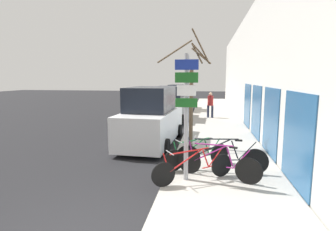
% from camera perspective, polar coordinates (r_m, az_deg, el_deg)
% --- Properties ---
extents(ground_plane, '(80.00, 80.00, 0.00)m').
position_cam_1_polar(ground_plane, '(15.19, 0.61, -2.34)').
color(ground_plane, black).
extents(sidewalk_curb, '(3.20, 32.00, 0.15)m').
position_cam_1_polar(sidewalk_curb, '(17.80, 10.21, -0.66)').
color(sidewalk_curb, '#ADA89E').
rests_on(sidewalk_curb, ground).
extents(building_facade, '(0.23, 32.00, 6.50)m').
position_cam_1_polar(building_facade, '(17.64, 16.24, 9.33)').
color(building_facade, silver).
rests_on(building_facade, ground).
extents(signpost, '(0.58, 0.14, 3.23)m').
position_cam_1_polar(signpost, '(6.60, 4.02, 0.80)').
color(signpost, '#939399').
rests_on(signpost, sidewalk_curb).
extents(bicycle_0, '(1.97, 1.26, 0.85)m').
position_cam_1_polar(bicycle_0, '(6.83, 5.67, -11.17)').
color(bicycle_0, black).
rests_on(bicycle_0, sidewalk_curb).
extents(bicycle_1, '(2.17, 0.83, 0.94)m').
position_cam_1_polar(bicycle_1, '(7.09, 10.70, -10.30)').
color(bicycle_1, black).
rests_on(bicycle_1, sidewalk_curb).
extents(bicycle_2, '(2.57, 0.44, 0.98)m').
position_cam_1_polar(bicycle_2, '(7.60, 11.42, -8.91)').
color(bicycle_2, black).
rests_on(bicycle_2, sidewalk_curb).
extents(bicycle_3, '(1.85, 1.24, 0.87)m').
position_cam_1_polar(bicycle_3, '(7.85, 6.46, -8.56)').
color(bicycle_3, black).
rests_on(bicycle_3, sidewalk_curb).
extents(parked_car_0, '(2.22, 4.82, 2.41)m').
position_cam_1_polar(parked_car_0, '(10.96, -3.58, -0.73)').
color(parked_car_0, silver).
rests_on(parked_car_0, ground).
extents(parked_car_1, '(2.13, 4.34, 2.26)m').
position_cam_1_polar(parked_car_1, '(16.87, 0.47, 2.23)').
color(parked_car_1, '#51565B').
rests_on(parked_car_1, ground).
extents(parked_car_2, '(2.06, 4.31, 2.23)m').
position_cam_1_polar(parked_car_2, '(21.93, 2.53, 3.61)').
color(parked_car_2, '#B2B7BC').
rests_on(parked_car_2, ground).
extents(pedestrian_near, '(0.43, 0.37, 1.68)m').
position_cam_1_polar(pedestrian_near, '(17.57, 9.21, 2.68)').
color(pedestrian_near, '#1E2338').
rests_on(pedestrian_near, sidewalk_curb).
extents(street_tree, '(1.99, 0.88, 4.43)m').
position_cam_1_polar(street_tree, '(9.97, 5.20, 4.87)').
color(street_tree, brown).
rests_on(street_tree, sidewalk_curb).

